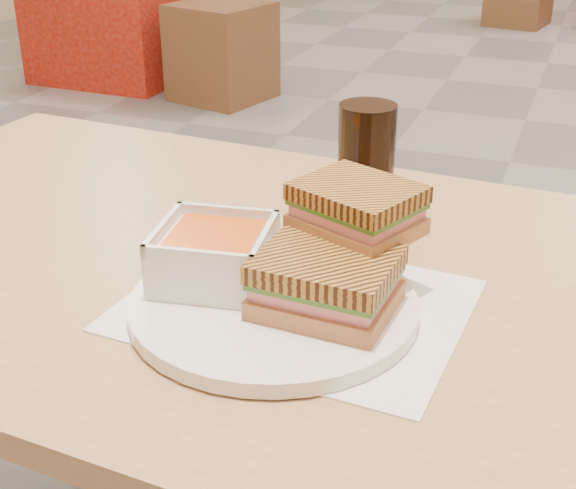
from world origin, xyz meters
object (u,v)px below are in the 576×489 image
(cola_glass, at_px, (366,164))
(bg_chair_0l, at_px, (73,18))
(main_table, at_px, (250,344))
(plate, at_px, (274,305))
(soup_bowl, at_px, (214,257))
(bg_chair_0r, at_px, (222,52))
(panini_lower, at_px, (326,282))
(bg_table_0, at_px, (119,14))

(cola_glass, xyz_separation_m, bg_chair_0l, (-2.88, 3.49, -0.61))
(main_table, bearing_deg, plate, -54.61)
(soup_bowl, bearing_deg, main_table, 90.10)
(soup_bowl, height_order, bg_chair_0l, soup_bowl)
(main_table, bearing_deg, soup_bowl, -89.90)
(main_table, distance_m, cola_glass, 0.26)
(soup_bowl, distance_m, cola_glass, 0.25)
(cola_glass, xyz_separation_m, bg_chair_0r, (-1.55, 2.85, -0.58))
(panini_lower, bearing_deg, bg_chair_0r, 117.03)
(main_table, height_order, bg_chair_0l, main_table)
(soup_bowl, bearing_deg, plate, -12.08)
(soup_bowl, relative_size, bg_table_0, 0.16)
(plate, bearing_deg, bg_table_0, 124.19)
(plate, relative_size, bg_chair_0r, 0.55)
(cola_glass, bearing_deg, bg_table_0, 126.54)
(plate, distance_m, panini_lower, 0.06)
(bg_table_0, bearing_deg, bg_chair_0r, -17.80)
(soup_bowl, relative_size, bg_chair_0l, 0.28)
(panini_lower, relative_size, bg_table_0, 0.16)
(bg_chair_0l, xyz_separation_m, bg_chair_0r, (1.34, -0.64, 0.03))
(bg_chair_0l, bearing_deg, bg_chair_0r, -25.52)
(plate, xyz_separation_m, bg_chair_0r, (-1.53, 3.10, -0.52))
(main_table, relative_size, bg_table_0, 1.53)
(bg_chair_0l, bearing_deg, plate, -52.54)
(panini_lower, bearing_deg, main_table, 141.35)
(soup_bowl, height_order, cola_glass, cola_glass)
(soup_bowl, height_order, bg_chair_0r, soup_bowl)
(main_table, distance_m, bg_chair_0r, 3.36)
(main_table, relative_size, bg_chair_0l, 2.68)
(soup_bowl, distance_m, bg_chair_0l, 4.69)
(bg_chair_0r, bearing_deg, plate, -63.76)
(cola_glass, height_order, bg_table_0, cola_glass)
(bg_table_0, distance_m, bg_chair_0r, 0.78)
(main_table, relative_size, panini_lower, 9.29)
(main_table, bearing_deg, cola_glass, 58.36)
(bg_table_0, bearing_deg, main_table, -55.84)
(main_table, height_order, panini_lower, panini_lower)
(plate, bearing_deg, bg_chair_0l, 127.46)
(soup_bowl, distance_m, bg_chair_0r, 3.46)
(main_table, height_order, cola_glass, cola_glass)
(panini_lower, bearing_deg, bg_chair_0l, 127.98)
(main_table, xyz_separation_m, plate, (0.07, -0.10, 0.12))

